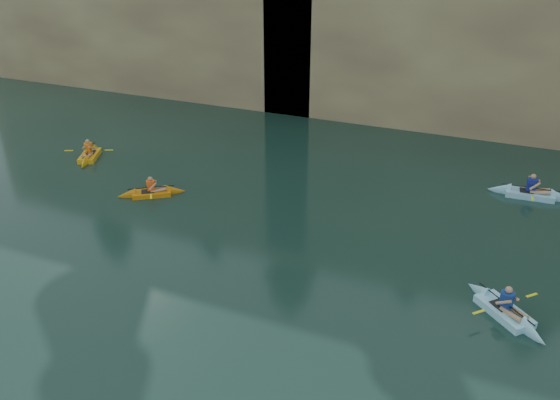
% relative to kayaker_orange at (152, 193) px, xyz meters
% --- Properties ---
extents(cliff, '(70.00, 16.00, 12.00)m').
position_rel_kayaker_orange_xyz_m(cliff, '(9.60, 21.45, 5.86)').
color(cliff, tan).
rests_on(cliff, ground).
extents(cliff_slab_west, '(26.00, 2.40, 10.56)m').
position_rel_kayaker_orange_xyz_m(cliff_slab_west, '(-10.40, 14.05, 5.14)').
color(cliff_slab_west, tan).
rests_on(cliff_slab_west, ground).
extents(cliff_slab_center, '(24.00, 2.40, 11.40)m').
position_rel_kayaker_orange_xyz_m(cliff_slab_center, '(11.60, 14.05, 5.56)').
color(cliff_slab_center, tan).
rests_on(cliff_slab_center, ground).
extents(sea_cave_west, '(4.50, 1.00, 4.00)m').
position_rel_kayaker_orange_xyz_m(sea_cave_west, '(-8.40, 13.40, 1.86)').
color(sea_cave_west, black).
rests_on(sea_cave_west, ground).
extents(sea_cave_center, '(3.50, 1.00, 3.20)m').
position_rel_kayaker_orange_xyz_m(sea_cave_center, '(5.60, 13.40, 1.46)').
color(sea_cave_center, black).
rests_on(sea_cave_center, ground).
extents(kayaker_orange, '(2.79, 2.22, 1.11)m').
position_rel_kayaker_orange_xyz_m(kayaker_orange, '(0.00, 0.00, 0.00)').
color(kayaker_orange, orange).
rests_on(kayaker_orange, ground).
extents(kayaker_ltblue_near, '(2.84, 2.77, 1.27)m').
position_rel_kayaker_orange_xyz_m(kayaker_ltblue_near, '(14.63, -2.70, 0.02)').
color(kayaker_ltblue_near, '#98E1FF').
rests_on(kayaker_ltblue_near, ground).
extents(kayaker_yellow, '(2.24, 3.05, 1.24)m').
position_rel_kayaker_orange_xyz_m(kayaker_yellow, '(-5.42, 2.40, 0.02)').
color(kayaker_yellow, '#F2A614').
rests_on(kayaker_yellow, ground).
extents(kayaker_ltblue_mid, '(3.54, 2.61, 1.34)m').
position_rel_kayaker_orange_xyz_m(kayaker_ltblue_mid, '(15.24, 6.31, 0.03)').
color(kayaker_ltblue_mid, '#8ECDEE').
rests_on(kayaker_ltblue_mid, ground).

